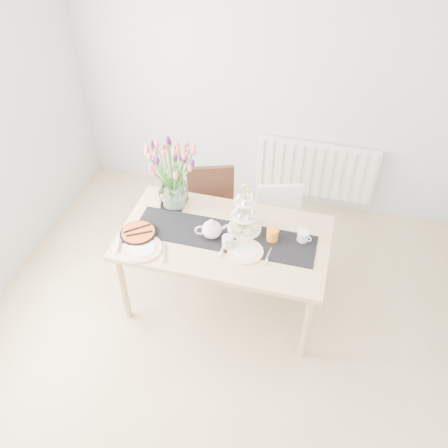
% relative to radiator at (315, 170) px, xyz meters
% --- Properties ---
extents(room_shell, '(4.50, 4.50, 4.50)m').
position_rel_radiator_xyz_m(room_shell, '(-0.50, -2.19, 0.85)').
color(room_shell, tan).
rests_on(room_shell, ground).
extents(radiator, '(1.20, 0.08, 0.60)m').
position_rel_radiator_xyz_m(radiator, '(0.00, 0.00, 0.00)').
color(radiator, white).
rests_on(radiator, room_shell).
extents(dining_table, '(1.60, 0.90, 0.75)m').
position_rel_radiator_xyz_m(dining_table, '(-0.56, -1.49, 0.22)').
color(dining_table, tan).
rests_on(dining_table, ground).
extents(chair_brown, '(0.54, 0.54, 0.85)m').
position_rel_radiator_xyz_m(chair_brown, '(-0.84, -0.89, 0.05)').
color(chair_brown, '#341812').
rests_on(chair_brown, ground).
extents(chair_white, '(0.50, 0.50, 0.80)m').
position_rel_radiator_xyz_m(chair_white, '(-0.21, -0.90, 0.01)').
color(chair_white, white).
rests_on(chair_white, ground).
extents(table_runner, '(1.40, 0.35, 0.01)m').
position_rel_radiator_xyz_m(table_runner, '(-0.56, -1.49, 0.30)').
color(table_runner, black).
rests_on(table_runner, dining_table).
extents(tulip_vase, '(0.67, 0.67, 0.58)m').
position_rel_radiator_xyz_m(tulip_vase, '(-1.05, -1.22, 0.67)').
color(tulip_vase, silver).
rests_on(tulip_vase, dining_table).
extents(cake_stand, '(0.26, 0.26, 0.39)m').
position_rel_radiator_xyz_m(cake_stand, '(-0.43, -1.38, 0.41)').
color(cake_stand, gold).
rests_on(cake_stand, dining_table).
extents(teapot, '(0.30, 0.27, 0.16)m').
position_rel_radiator_xyz_m(teapot, '(-0.65, -1.53, 0.38)').
color(teapot, white).
rests_on(teapot, dining_table).
extents(cream_jug, '(0.11, 0.11, 0.09)m').
position_rel_radiator_xyz_m(cream_jug, '(0.03, -1.39, 0.34)').
color(cream_jug, white).
rests_on(cream_jug, dining_table).
extents(tart_tin, '(0.28, 0.28, 0.03)m').
position_rel_radiator_xyz_m(tart_tin, '(-1.20, -1.65, 0.32)').
color(tart_tin, black).
rests_on(tart_tin, dining_table).
extents(mug_white, '(0.09, 0.09, 0.10)m').
position_rel_radiator_xyz_m(mug_white, '(-0.50, -1.60, 0.35)').
color(mug_white, silver).
rests_on(mug_white, dining_table).
extents(mug_orange, '(0.12, 0.12, 0.11)m').
position_rel_radiator_xyz_m(mug_orange, '(-0.20, -1.44, 0.35)').
color(mug_orange, orange).
rests_on(mug_orange, dining_table).
extents(plate_left, '(0.38, 0.38, 0.02)m').
position_rel_radiator_xyz_m(plate_left, '(-1.11, -1.79, 0.31)').
color(plate_left, white).
rests_on(plate_left, dining_table).
extents(plate_right, '(0.30, 0.30, 0.01)m').
position_rel_radiator_xyz_m(plate_right, '(-0.36, -1.62, 0.31)').
color(plate_right, white).
rests_on(plate_right, dining_table).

